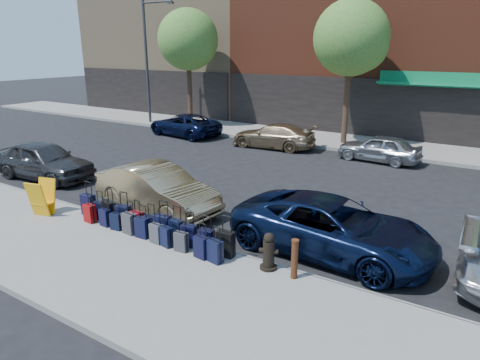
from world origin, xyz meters
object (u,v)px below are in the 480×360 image
Objects in this scene: bollard at (295,258)px; car_far_1 at (273,136)px; suitcase_front_5 at (151,225)px; car_near_1 at (157,189)px; fire_hydrant at (269,252)px; tree_left at (190,41)px; car_near_0 at (44,160)px; streetlight at (148,54)px; display_rack at (42,198)px; car_near_2 at (332,227)px; car_far_2 at (379,148)px; tree_center at (354,40)px; car_far_0 at (184,125)px.

bollard is 13.56m from car_far_1.
bollard reaches higher than suitcase_front_5.
bollard is at bearing -101.21° from car_near_1.
fire_hydrant is (3.66, 0.04, 0.14)m from suitcase_front_5.
tree_left is 8.13× the size of fire_hydrant.
streetlight is at bearing 19.92° from car_near_0.
display_rack is (-8.13, -0.69, 0.06)m from bollard.
car_near_2 is (0.15, 1.89, 0.09)m from bollard.
streetlight reaches higher than fire_hydrant.
car_far_2 is at bearing 69.73° from suitcase_front_5.
tree_left is 3.11m from streetlight.
car_near_0 reaches higher than suitcase_front_5.
fire_hydrant is 5.27m from car_near_1.
tree_center is 1.65× the size of car_near_0.
car_near_2 is 1.10× the size of car_far_0.
car_far_1 reaches higher than display_rack.
bollard is at bearing -6.42° from suitcase_front_5.
streetlight is 2.17× the size of car_far_2.
car_far_0 is (4.37, -1.88, -4.01)m from streetlight.
car_far_2 is at bearing 86.81° from car_far_1.
streetlight reaches higher than bollard.
streetlight is at bearing -92.17° from car_far_2.
bollard is 0.21× the size of car_near_0.
car_far_2 is at bearing 97.81° from car_far_0.
car_far_2 is at bearing 47.40° from display_rack.
suitcase_front_5 is at bearing -3.50° from display_rack.
tree_left reaches higher than fire_hydrant.
car_far_0 is at bearing -85.26° from car_far_2.
car_near_2 is 10.08m from car_far_2.
display_rack is (-7.44, -0.76, 0.13)m from fire_hydrant.
car_near_0 reaches higher than bollard.
car_near_1 reaches higher than car_far_1.
display_rack is (6.13, -15.01, -4.72)m from tree_left.
display_rack is at bearing 167.16° from fire_hydrant.
tree_center is at bearing 83.50° from fire_hydrant.
car_near_1 is at bearing 94.19° from car_near_2.
display_rack is 14.25m from car_far_2.
suitcase_front_5 is 0.97× the size of fire_hydrant.
streetlight reaches higher than car_near_0.
fire_hydrant is at bearing 53.40° from car_far_0.
tree_left reaches higher than car_near_1.
tree_left is at bearing 134.88° from bollard.
car_near_1 is (-5.69, 1.73, 0.11)m from bollard.
bollard is at bearing 54.81° from car_far_0.
car_far_1 is (5.13, 9.79, -0.11)m from car_near_0.
tree_center is 15.15m from suitcase_front_5.
car_near_0 reaches higher than car_far_2.
tree_left is at bearing -96.64° from car_far_2.
suitcase_front_5 is at bearing -9.98° from car_far_2.
fire_hydrant is 0.17× the size of car_near_2.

